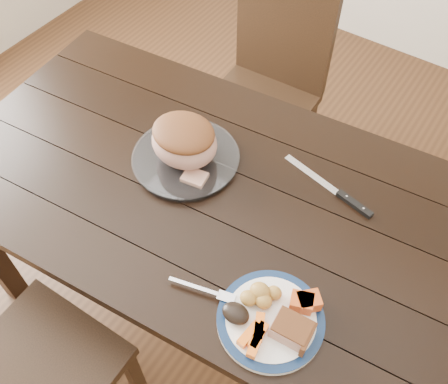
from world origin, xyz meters
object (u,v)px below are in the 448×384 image
Objects in this scene: roast_joint at (184,142)px; carving_knife at (343,196)px; pork_slice at (292,329)px; dining_table at (206,204)px; serving_platter at (186,159)px; fork at (207,291)px; dinner_plate at (270,320)px; chair_far at (268,83)px.

carving_knife is at bearing 17.34° from roast_joint.
roast_joint reaches higher than pork_slice.
serving_platter is (-0.11, 0.05, 0.10)m from dining_table.
pork_slice is (0.54, -0.31, 0.03)m from serving_platter.
pork_slice is 0.23m from fork.
pork_slice is at bearing -4.76° from dinner_plate.
chair_far is at bearing 98.59° from roast_joint.
pork_slice is 0.63m from roast_joint.
serving_platter is at bearing -150.83° from carving_knife.
dinner_plate reaches higher than carving_knife.
serving_platter is 3.57× the size of pork_slice.
dinner_plate reaches higher than dining_table.
dining_table is at bearing 111.40° from fork.
roast_joint reaches higher than fork.
carving_knife is (0.15, 0.48, -0.01)m from fork.
dining_table is 5.21× the size of serving_platter.
serving_platter is at bearing 118.93° from fork.
fork is 0.56× the size of carving_knife.
fork is at bearing -46.36° from roast_joint.
carving_knife is at bearing 28.11° from dining_table.
pork_slice reaches higher than serving_platter.
carving_knife reaches higher than dining_table.
dining_table is 0.21m from roast_joint.
pork_slice is at bearing 120.35° from chair_far.
carving_knife is (0.47, 0.15, -0.00)m from serving_platter.
carving_knife is (-0.08, 0.45, -0.03)m from pork_slice.
dinner_plate is at bearing -75.56° from carving_knife.
pork_slice reaches higher than dinner_plate.
serving_platter is 0.49m from carving_knife.
chair_far reaches higher than dinner_plate.
roast_joint is at bearing 95.89° from chair_far.
pork_slice is 0.28× the size of carving_knife.
dinner_plate is 0.45m from carving_knife.
pork_slice reaches higher than fork.
fork reaches higher than serving_platter.
fork reaches higher than dining_table.
serving_platter is at bearing 180.00° from roast_joint.
serving_platter is 0.46m from fork.
serving_platter reaches higher than dining_table.
roast_joint is at bearing 156.87° from dining_table.
fork is at bearing -173.99° from pork_slice.
chair_far is at bearing 106.03° from dining_table.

